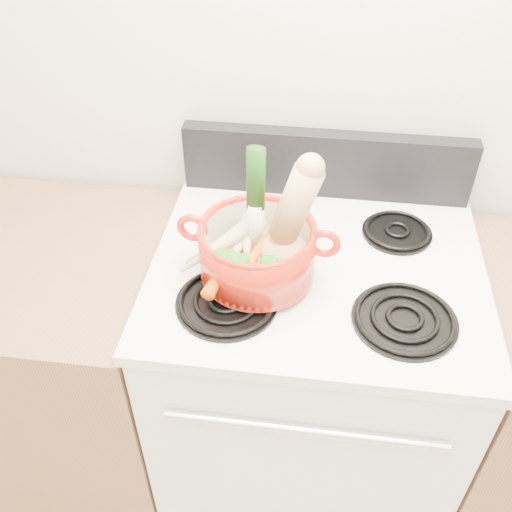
# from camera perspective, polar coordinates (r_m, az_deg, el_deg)

# --- Properties ---
(wall_back) EXTENTS (3.50, 0.02, 2.60)m
(wall_back) POSITION_cam_1_polar(r_m,az_deg,el_deg) (1.47, 7.95, 18.81)
(wall_back) COLOR beige
(wall_back) RESTS_ON floor
(stove_body) EXTENTS (0.76, 0.65, 0.92)m
(stove_body) POSITION_cam_1_polar(r_m,az_deg,el_deg) (1.71, 5.02, -13.14)
(stove_body) COLOR white
(stove_body) RESTS_ON floor
(cooktop) EXTENTS (0.78, 0.67, 0.03)m
(cooktop) POSITION_cam_1_polar(r_m,az_deg,el_deg) (1.36, 6.16, -1.24)
(cooktop) COLOR white
(cooktop) RESTS_ON stove_body
(control_backsplash) EXTENTS (0.76, 0.05, 0.18)m
(control_backsplash) POSITION_cam_1_polar(r_m,az_deg,el_deg) (1.54, 7.02, 9.12)
(control_backsplash) COLOR black
(control_backsplash) RESTS_ON cooktop
(oven_handle) EXTENTS (0.60, 0.02, 0.02)m
(oven_handle) POSITION_cam_1_polar(r_m,az_deg,el_deg) (1.26, 4.81, -16.98)
(oven_handle) COLOR silver
(oven_handle) RESTS_ON stove_body
(burner_front_left) EXTENTS (0.22, 0.22, 0.02)m
(burner_front_left) POSITION_cam_1_polar(r_m,az_deg,el_deg) (1.24, -2.95, -4.55)
(burner_front_left) COLOR black
(burner_front_left) RESTS_ON cooktop
(burner_front_right) EXTENTS (0.22, 0.22, 0.02)m
(burner_front_right) POSITION_cam_1_polar(r_m,az_deg,el_deg) (1.24, 14.65, -6.06)
(burner_front_right) COLOR black
(burner_front_right) RESTS_ON cooktop
(burner_back_left) EXTENTS (0.17, 0.17, 0.02)m
(burner_back_left) POSITION_cam_1_polar(r_m,az_deg,el_deg) (1.46, -0.94, 3.75)
(burner_back_left) COLOR black
(burner_back_left) RESTS_ON cooktop
(burner_back_right) EXTENTS (0.17, 0.17, 0.02)m
(burner_back_right) POSITION_cam_1_polar(r_m,az_deg,el_deg) (1.47, 13.93, 2.45)
(burner_back_right) COLOR black
(burner_back_right) RESTS_ON cooktop
(dutch_oven) EXTENTS (0.27, 0.27, 0.13)m
(dutch_oven) POSITION_cam_1_polar(r_m,az_deg,el_deg) (1.25, 0.12, 0.53)
(dutch_oven) COLOR #B11E0F
(dutch_oven) RESTS_ON burner_front_left
(pot_handle_left) EXTENTS (0.07, 0.02, 0.07)m
(pot_handle_left) POSITION_cam_1_polar(r_m,az_deg,el_deg) (1.25, -6.38, 2.83)
(pot_handle_left) COLOR #B11E0F
(pot_handle_left) RESTS_ON dutch_oven
(pot_handle_right) EXTENTS (0.07, 0.02, 0.07)m
(pot_handle_right) POSITION_cam_1_polar(r_m,az_deg,el_deg) (1.21, 6.84, 1.24)
(pot_handle_right) COLOR #B11E0F
(pot_handle_right) RESTS_ON dutch_oven
(squash) EXTENTS (0.20, 0.14, 0.29)m
(squash) POSITION_cam_1_polar(r_m,az_deg,el_deg) (1.18, 4.23, 3.40)
(squash) COLOR tan
(squash) RESTS_ON dutch_oven
(leek) EXTENTS (0.05, 0.05, 0.27)m
(leek) POSITION_cam_1_polar(r_m,az_deg,el_deg) (1.24, -0.03, 5.68)
(leek) COLOR white
(leek) RESTS_ON dutch_oven
(ginger) EXTENTS (0.08, 0.06, 0.04)m
(ginger) POSITION_cam_1_polar(r_m,az_deg,el_deg) (1.31, 1.55, 1.63)
(ginger) COLOR tan
(ginger) RESTS_ON dutch_oven
(parsnip_0) EXTENTS (0.13, 0.24, 0.06)m
(parsnip_0) POSITION_cam_1_polar(r_m,az_deg,el_deg) (1.30, -1.50, 1.40)
(parsnip_0) COLOR beige
(parsnip_0) RESTS_ON dutch_oven
(parsnip_1) EXTENTS (0.19, 0.16, 0.06)m
(parsnip_1) POSITION_cam_1_polar(r_m,az_deg,el_deg) (1.29, -3.02, 1.47)
(parsnip_1) COLOR beige
(parsnip_1) RESTS_ON dutch_oven
(parsnip_2) EXTENTS (0.07, 0.18, 0.05)m
(parsnip_2) POSITION_cam_1_polar(r_m,az_deg,el_deg) (1.29, -0.95, 1.82)
(parsnip_2) COLOR beige
(parsnip_2) RESTS_ON dutch_oven
(parsnip_3) EXTENTS (0.17, 0.18, 0.06)m
(parsnip_3) POSITION_cam_1_polar(r_m,az_deg,el_deg) (1.26, -3.88, 1.06)
(parsnip_3) COLOR beige
(parsnip_3) RESTS_ON dutch_oven
(carrot_0) EXTENTS (0.06, 0.16, 0.04)m
(carrot_0) POSITION_cam_1_polar(r_m,az_deg,el_deg) (1.25, -1.40, -0.70)
(carrot_0) COLOR #C15C09
(carrot_0) RESTS_ON dutch_oven
(carrot_1) EXTENTS (0.06, 0.15, 0.04)m
(carrot_1) POSITION_cam_1_polar(r_m,az_deg,el_deg) (1.22, -3.53, -1.73)
(carrot_1) COLOR #D64C0A
(carrot_1) RESTS_ON dutch_oven
(carrot_2) EXTENTS (0.03, 0.16, 0.04)m
(carrot_2) POSITION_cam_1_polar(r_m,az_deg,el_deg) (1.23, 1.80, -0.50)
(carrot_2) COLOR #D54F0A
(carrot_2) RESTS_ON dutch_oven
(carrot_3) EXTENTS (0.11, 0.10, 0.04)m
(carrot_3) POSITION_cam_1_polar(r_m,az_deg,el_deg) (1.21, -0.66, -1.23)
(carrot_3) COLOR #DA420A
(carrot_3) RESTS_ON dutch_oven
(carrot_4) EXTENTS (0.08, 0.18, 0.05)m
(carrot_4) POSITION_cam_1_polar(r_m,az_deg,el_deg) (1.22, -0.29, -0.33)
(carrot_4) COLOR #D44C0A
(carrot_4) RESTS_ON dutch_oven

